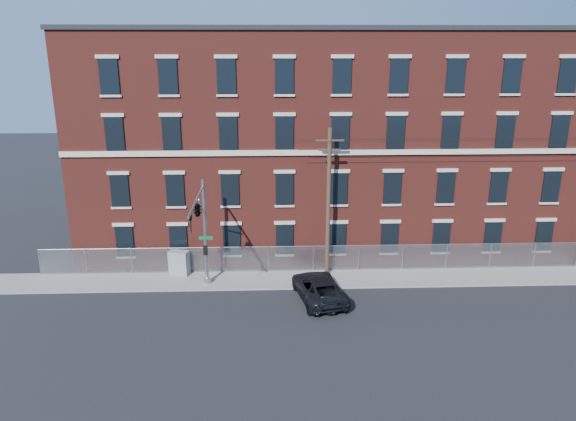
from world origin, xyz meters
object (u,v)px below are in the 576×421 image
Objects in this scene: utility_pole_near at (328,201)px; pickup_truck at (319,288)px; utility_cabinet at (179,263)px; traffic_signal_mast at (199,217)px.

utility_pole_near is 1.85× the size of pickup_truck.
utility_pole_near is 10.96m from utility_cabinet.
traffic_signal_mast is 8.50m from pickup_truck.
pickup_truck is 3.25× the size of utility_cabinet.
traffic_signal_mast is at bearing -156.86° from utility_pole_near.
utility_cabinet is at bearing 118.09° from traffic_signal_mast.
traffic_signal_mast reaches higher than pickup_truck.
traffic_signal_mast is 6.20m from utility_cabinet.
utility_cabinet is (-9.17, 3.86, 0.20)m from pickup_truck.
pickup_truck is (-0.87, -3.46, -4.59)m from utility_pole_near.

